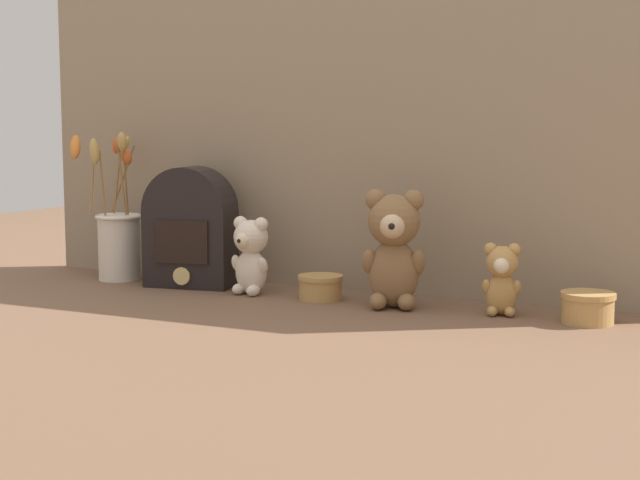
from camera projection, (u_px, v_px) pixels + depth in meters
name	position (u px, v px, depth m)	size (l,w,h in m)	color
ground_plane	(316.00, 301.00, 2.07)	(4.00, 4.00, 0.00)	brown
backdrop_wall	(349.00, 114.00, 2.17)	(1.61, 0.02, 0.79)	gray
teddy_bear_large	(394.00, 246.00, 1.98)	(0.14, 0.12, 0.24)	olive
teddy_bear_medium	(250.00, 254.00, 2.14)	(0.09, 0.09, 0.17)	beige
teddy_bear_small	(502.00, 278.00, 1.91)	(0.08, 0.07, 0.14)	tan
flower_vase	(118.00, 236.00, 2.34)	(0.16, 0.16, 0.35)	silver
vintage_radio	(190.00, 228.00, 2.24)	(0.21, 0.13, 0.28)	black
decorative_tin_tall	(588.00, 308.00, 1.84)	(0.10, 0.10, 0.06)	tan
decorative_tin_short	(319.00, 287.00, 2.09)	(0.10, 0.10, 0.05)	tan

